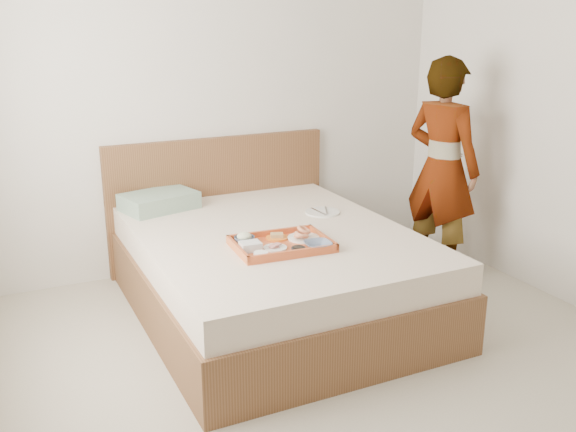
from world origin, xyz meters
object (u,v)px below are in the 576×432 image
(tray, at_px, (281,244))
(person, at_px, (442,169))
(bed, at_px, (274,272))
(dinner_plate, at_px, (322,212))

(tray, xyz_separation_m, person, (1.41, 0.38, 0.21))
(bed, distance_m, person, 1.43)
(tray, bearing_deg, dinner_plate, 46.55)
(tray, distance_m, dinner_plate, 0.73)
(person, bearing_deg, tray, 87.25)
(bed, height_order, tray, tray)
(dinner_plate, bearing_deg, bed, -155.09)
(bed, bearing_deg, person, 4.15)
(dinner_plate, xyz_separation_m, person, (0.88, -0.11, 0.23))
(bed, bearing_deg, tray, -105.60)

